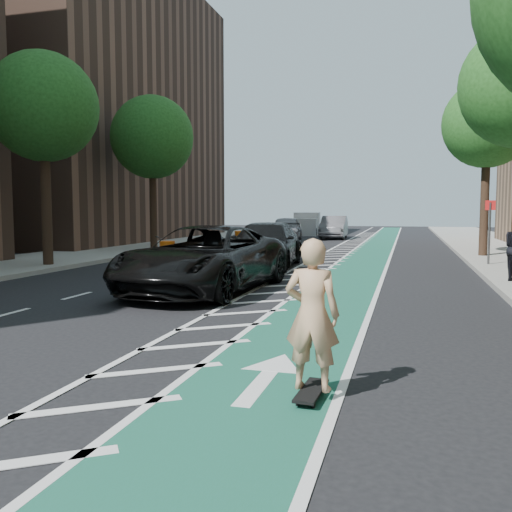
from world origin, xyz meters
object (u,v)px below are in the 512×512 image
(skateboarder, at_px, (312,314))
(barrel_a, at_px, (168,255))
(suv_near, at_px, (205,259))
(suv_far, at_px, (265,245))

(skateboarder, relative_size, barrel_a, 1.76)
(skateboarder, xyz_separation_m, suv_near, (-4.11, 7.30, -0.12))
(suv_near, height_order, barrel_a, suv_near)
(skateboarder, bearing_deg, suv_far, -70.22)
(suv_near, xyz_separation_m, barrel_a, (-3.39, 5.00, -0.40))
(suv_far, bearing_deg, skateboarder, -77.06)
(suv_near, relative_size, barrel_a, 6.33)
(barrel_a, bearing_deg, suv_far, 18.73)
(skateboarder, relative_size, suv_near, 0.28)
(suv_near, bearing_deg, barrel_a, 128.65)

